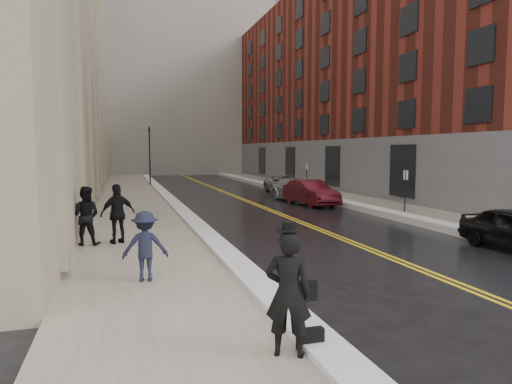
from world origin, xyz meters
TOP-DOWN VIEW (x-y plane):
  - ground at (0.00, 0.00)m, footprint 160.00×160.00m
  - sidewalk_left at (-4.50, 16.00)m, footprint 4.00×64.00m
  - sidewalk_right at (9.00, 16.00)m, footprint 3.00×64.00m
  - lane_stripe_a at (2.38, 16.00)m, footprint 0.12×64.00m
  - lane_stripe_b at (2.62, 16.00)m, footprint 0.12×64.00m
  - snow_ridge_left at (-2.20, 16.00)m, footprint 0.70×60.80m
  - snow_ridge_right at (7.15, 16.00)m, footprint 0.85×60.80m
  - building_right at (17.50, 23.00)m, footprint 14.00×50.00m
  - tower_far_right at (14.00, 66.00)m, footprint 22.00×18.00m
  - traffic_signal at (-2.60, 30.00)m, footprint 0.18×0.15m
  - parking_sign_near at (7.90, 8.00)m, footprint 0.06×0.35m
  - parking_sign_far at (7.90, 20.00)m, footprint 0.06×0.35m
  - car_maroon at (5.46, 13.63)m, footprint 1.99×4.54m
  - car_silver_near at (5.46, 15.70)m, footprint 2.58×5.00m
  - car_silver_far at (6.80, 21.27)m, footprint 2.38×4.80m
  - pedestrian_main at (-2.80, -4.60)m, footprint 0.80×0.69m
  - pedestrian_a at (-6.20, 4.66)m, footprint 1.07×0.93m
  - pedestrian_b at (-4.59, -0.01)m, footprint 1.09×0.69m
  - pedestrian_c at (-5.21, 4.64)m, footprint 1.23×0.84m

SIDE VIEW (x-z plane):
  - ground at x=0.00m, z-range 0.00..0.00m
  - lane_stripe_a at x=2.38m, z-range 0.00..0.01m
  - lane_stripe_b at x=2.62m, z-range 0.00..0.01m
  - sidewalk_left at x=-4.50m, z-range 0.00..0.15m
  - sidewalk_right at x=9.00m, z-range 0.00..0.15m
  - snow_ridge_left at x=-2.20m, z-range 0.00..0.26m
  - snow_ridge_right at x=7.15m, z-range 0.00..0.30m
  - car_silver_far at x=6.80m, z-range 0.00..1.31m
  - car_silver_near at x=5.46m, z-range 0.00..1.39m
  - car_maroon at x=5.46m, z-range 0.00..1.45m
  - pedestrian_b at x=-4.59m, z-range 0.15..1.77m
  - pedestrian_main at x=-2.80m, z-range 0.15..2.01m
  - pedestrian_a at x=-6.20m, z-range 0.15..2.03m
  - pedestrian_c at x=-5.21m, z-range 0.15..2.09m
  - parking_sign_near at x=7.90m, z-range 0.24..2.47m
  - parking_sign_far at x=7.90m, z-range 0.24..2.47m
  - traffic_signal at x=-2.60m, z-range 0.48..5.68m
  - building_right at x=17.50m, z-range 0.00..18.00m
  - tower_far_right at x=14.00m, z-range 0.00..44.00m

